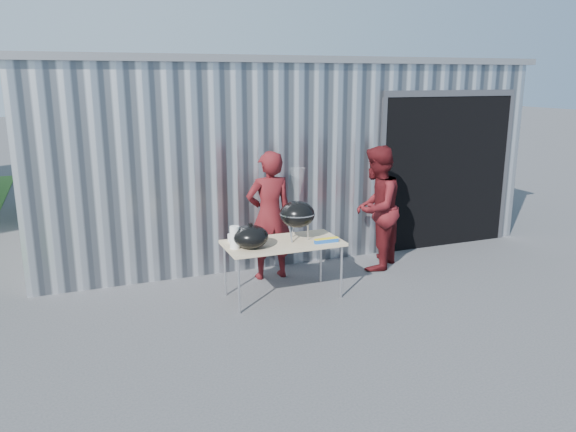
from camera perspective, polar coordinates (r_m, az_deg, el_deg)
name	(u,v)px	position (r m, az deg, el deg)	size (l,w,h in m)	color
ground	(303,310)	(7.03, 1.57, -9.56)	(80.00, 80.00, 0.00)	#3E3E40
building	(255,143)	(11.14, -3.36, 7.40)	(8.20, 6.20, 3.10)	silver
folding_table	(283,245)	(7.21, -0.53, -2.93)	(1.50, 0.75, 0.75)	tan
kettle_grill	(297,209)	(7.18, 0.95, 0.75)	(0.46, 0.46, 0.94)	black
grill_lid	(251,237)	(6.92, -3.81, -2.10)	(0.44, 0.44, 0.32)	black
paper_towels	(235,237)	(6.92, -5.43, -2.18)	(0.12, 0.12, 0.28)	white
white_tub	(237,238)	(7.21, -5.22, -2.25)	(0.20, 0.15, 0.10)	white
foil_box	(326,240)	(7.16, 3.91, -2.49)	(0.32, 0.06, 0.06)	#194EA6
person_cook	(269,216)	(7.88, -1.91, 0.05)	(0.67, 0.44, 1.82)	#4F1114
person_bystander	(376,208)	(8.39, 8.94, 0.80)	(0.89, 0.70, 1.84)	#4F1114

